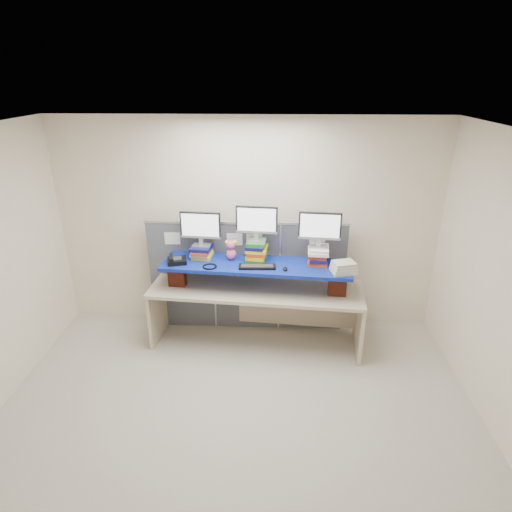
{
  "coord_description": "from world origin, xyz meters",
  "views": [
    {
      "loc": [
        0.34,
        -3.32,
        3.24
      ],
      "look_at": [
        0.14,
        1.39,
        1.23
      ],
      "focal_mm": 30.0,
      "sensor_mm": 36.0,
      "label": 1
    }
  ],
  "objects_px": {
    "monitor_right": "(320,228)",
    "keyboard": "(257,267)",
    "desk": "(256,299)",
    "blue_board": "(256,265)",
    "desk_phone": "(176,260)",
    "monitor_left": "(201,227)",
    "monitor_center": "(257,222)"
  },
  "relations": [
    {
      "from": "desk",
      "to": "blue_board",
      "type": "xyz_separation_m",
      "value": [
        0.0,
        0.0,
        0.47
      ]
    },
    {
      "from": "monitor_right",
      "to": "monitor_left",
      "type": "bearing_deg",
      "value": 180.0
    },
    {
      "from": "desk_phone",
      "to": "desk",
      "type": "bearing_deg",
      "value": -13.8
    },
    {
      "from": "keyboard",
      "to": "blue_board",
      "type": "bearing_deg",
      "value": 97.63
    },
    {
      "from": "monitor_left",
      "to": "desk_phone",
      "type": "distance_m",
      "value": 0.5
    },
    {
      "from": "monitor_left",
      "to": "desk",
      "type": "bearing_deg",
      "value": -9.65
    },
    {
      "from": "blue_board",
      "to": "monitor_center",
      "type": "height_order",
      "value": "monitor_center"
    },
    {
      "from": "desk",
      "to": "monitor_right",
      "type": "height_order",
      "value": "monitor_right"
    },
    {
      "from": "keyboard",
      "to": "monitor_right",
      "type": "bearing_deg",
      "value": 11.52
    },
    {
      "from": "monitor_right",
      "to": "keyboard",
      "type": "relative_size",
      "value": 1.14
    },
    {
      "from": "monitor_right",
      "to": "desk_phone",
      "type": "xyz_separation_m",
      "value": [
        -1.72,
        -0.07,
        -0.42
      ]
    },
    {
      "from": "blue_board",
      "to": "monitor_right",
      "type": "xyz_separation_m",
      "value": [
        0.75,
        0.06,
        0.47
      ]
    },
    {
      "from": "blue_board",
      "to": "monitor_left",
      "type": "distance_m",
      "value": 0.82
    },
    {
      "from": "desk",
      "to": "blue_board",
      "type": "relative_size",
      "value": 1.18
    },
    {
      "from": "monitor_left",
      "to": "blue_board",
      "type": "bearing_deg",
      "value": -9.65
    },
    {
      "from": "desk",
      "to": "monitor_right",
      "type": "bearing_deg",
      "value": 9.09
    },
    {
      "from": "monitor_left",
      "to": "keyboard",
      "type": "bearing_deg",
      "value": -17.75
    },
    {
      "from": "desk",
      "to": "desk_phone",
      "type": "relative_size",
      "value": 10.02
    },
    {
      "from": "keyboard",
      "to": "monitor_center",
      "type": "bearing_deg",
      "value": 92.25
    },
    {
      "from": "keyboard",
      "to": "desk_phone",
      "type": "height_order",
      "value": "desk_phone"
    },
    {
      "from": "desk_phone",
      "to": "monitor_left",
      "type": "bearing_deg",
      "value": 19.81
    },
    {
      "from": "blue_board",
      "to": "monitor_left",
      "type": "bearing_deg",
      "value": 170.35
    },
    {
      "from": "blue_board",
      "to": "keyboard",
      "type": "xyz_separation_m",
      "value": [
        0.02,
        -0.12,
        0.03
      ]
    },
    {
      "from": "desk",
      "to": "monitor_left",
      "type": "xyz_separation_m",
      "value": [
        -0.68,
        0.18,
        0.89
      ]
    },
    {
      "from": "monitor_center",
      "to": "desk_phone",
      "type": "height_order",
      "value": "monitor_center"
    },
    {
      "from": "monitor_right",
      "to": "desk",
      "type": "bearing_deg",
      "value": -170.91
    },
    {
      "from": "monitor_right",
      "to": "keyboard",
      "type": "height_order",
      "value": "monitor_right"
    },
    {
      "from": "desk",
      "to": "blue_board",
      "type": "distance_m",
      "value": 0.47
    },
    {
      "from": "blue_board",
      "to": "keyboard",
      "type": "relative_size",
      "value": 5.2
    },
    {
      "from": "blue_board",
      "to": "desk_phone",
      "type": "distance_m",
      "value": 0.97
    },
    {
      "from": "monitor_center",
      "to": "monitor_right",
      "type": "xyz_separation_m",
      "value": [
        0.74,
        -0.06,
        -0.04
      ]
    },
    {
      "from": "blue_board",
      "to": "monitor_right",
      "type": "distance_m",
      "value": 0.89
    }
  ]
}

